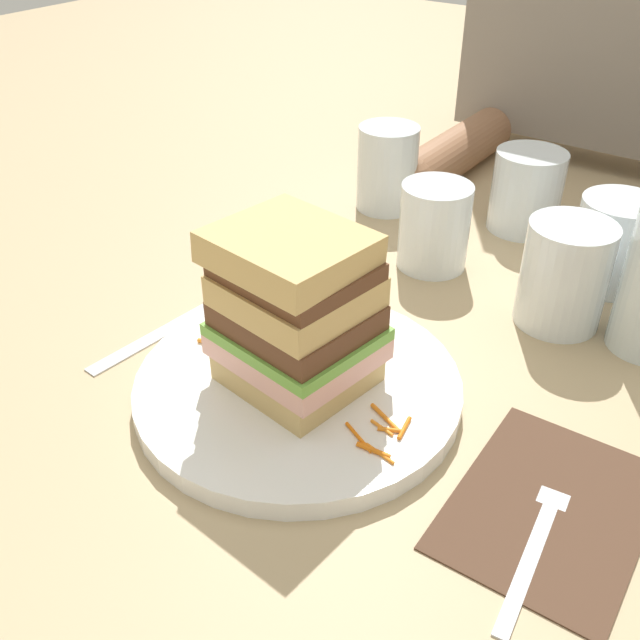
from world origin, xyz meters
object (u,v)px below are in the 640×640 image
Objects in this scene: empty_tumbler_0 at (434,226)px; empty_tumbler_1 at (615,243)px; fork at (542,526)px; empty_tumbler_2 at (387,168)px; napkin_dark at (550,506)px; knife at (175,324)px; main_plate at (298,387)px; sandwich at (296,312)px; empty_tumbler_3 at (526,191)px; juice_glass at (563,281)px.

empty_tumbler_1 is (0.16, 0.07, 0.00)m from empty_tumbler_0.
fork is 1.68× the size of empty_tumbler_2.
empty_tumbler_2 reaches higher than empty_tumbler_0.
napkin_dark is at bearing -45.09° from empty_tumbler_2.
empty_tumbler_2 reaches higher than fork.
empty_tumbler_1 reaches higher than fork.
knife is 0.34m from empty_tumbler_2.
empty_tumbler_1 reaches higher than main_plate.
fork is at bearing -4.46° from sandwich.
main_plate reaches higher than napkin_dark.
sandwich is (-0.00, -0.00, 0.07)m from main_plate.
empty_tumbler_3 is (0.03, 0.39, -0.04)m from sandwich.
sandwich is at bearing -114.24° from empty_tumbler_1.
main_plate is 1.30× the size of knife.
empty_tumbler_2 is (-0.11, 0.09, 0.01)m from empty_tumbler_0.
knife is at bearing -115.39° from empty_tumbler_3.
empty_tumbler_1 is at bearing 80.49° from juice_glass.
empty_tumbler_0 is (-0.23, 0.27, 0.04)m from fork.
juice_glass is 1.10× the size of empty_tumbler_1.
main_plate is 0.15m from knife.
napkin_dark is 1.82× the size of empty_tumbler_1.
knife is 0.42m from empty_tumbler_3.
fork is at bearing -83.56° from napkin_dark.
empty_tumbler_1 is 0.99× the size of empty_tumbler_3.
knife is at bearing -119.51° from empty_tumbler_0.
knife is (-0.15, 0.01, -0.08)m from sandwich.
empty_tumbler_3 is (-0.10, 0.16, 0.00)m from juice_glass.
sandwich reaches higher than juice_glass.
knife is (-0.15, 0.01, -0.01)m from main_plate.
sandwich is at bearing -178.46° from napkin_dark.
empty_tumbler_0 reaches higher than main_plate.
empty_tumbler_1 is at bearing 65.76° from sandwich.
empty_tumbler_2 is at bearing 110.44° from sandwich.
empty_tumbler_1 is 0.90× the size of empty_tumbler_2.
empty_tumbler_3 is at bearing 64.61° from knife.
empty_tumbler_1 is (-0.07, 0.34, 0.04)m from fork.
juice_glass is at bearing 37.35° from knife.
juice_glass is at bearing 108.88° from fork.
fork is 1.69× the size of juice_glass.
empty_tumbler_0 is (-0.02, 0.25, -0.04)m from sandwich.
knife is 0.35m from juice_glass.
fork is 0.36m from knife.
knife is 2.04× the size of juice_glass.
empty_tumbler_1 reaches higher than napkin_dark.
empty_tumbler_1 is 0.27m from empty_tumbler_2.
main_plate is at bearing -119.69° from juice_glass.
sandwich is 0.36m from empty_tumbler_1.
empty_tumbler_3 is (-0.12, 0.07, 0.00)m from empty_tumbler_1.
empty_tumbler_1 and empty_tumbler_3 have the same top height.
sandwich is at bearing -4.72° from knife.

